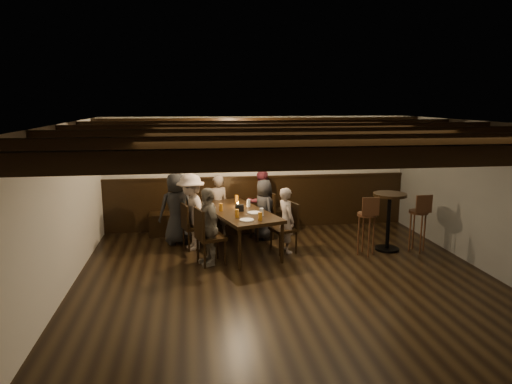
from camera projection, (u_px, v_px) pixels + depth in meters
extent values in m
plane|color=black|center=(294.00, 291.00, 6.62)|extent=(7.00, 7.00, 0.00)
plane|color=black|center=(297.00, 125.00, 6.15)|extent=(7.00, 7.00, 0.00)
plane|color=silver|center=(258.00, 173.00, 9.78)|extent=(6.50, 0.00, 6.50)
plane|color=#545451|center=(506.00, 204.00, 6.85)|extent=(0.00, 7.00, 7.00)
plane|color=silver|center=(51.00, 220.00, 5.93)|extent=(0.00, 7.00, 7.00)
cube|color=black|center=(258.00, 203.00, 9.87)|extent=(6.50, 0.08, 1.10)
cube|color=black|center=(223.00, 222.00, 9.57)|extent=(3.00, 0.45, 0.45)
cube|color=black|center=(221.00, 148.00, 9.47)|extent=(0.62, 0.12, 0.72)
cube|color=black|center=(221.00, 149.00, 9.40)|extent=(0.50, 0.02, 0.58)
cube|color=black|center=(388.00, 157.00, 3.36)|extent=(6.50, 0.10, 0.16)
cube|color=black|center=(338.00, 143.00, 4.48)|extent=(6.50, 0.10, 0.16)
cube|color=black|center=(308.00, 135.00, 5.61)|extent=(6.50, 0.10, 0.16)
cube|color=black|center=(288.00, 129.00, 6.73)|extent=(6.50, 0.10, 0.16)
cube|color=black|center=(273.00, 125.00, 7.86)|extent=(6.50, 0.10, 0.16)
cube|color=black|center=(263.00, 122.00, 8.98)|extent=(6.50, 0.10, 0.16)
sphere|color=#FFE099|center=(119.00, 129.00, 8.60)|extent=(0.07, 0.07, 0.07)
sphere|color=#FFE099|center=(193.00, 129.00, 8.79)|extent=(0.07, 0.07, 0.07)
sphere|color=#FFE099|center=(263.00, 128.00, 8.99)|extent=(0.07, 0.07, 0.07)
sphere|color=#FFE099|center=(330.00, 127.00, 9.18)|extent=(0.07, 0.07, 0.07)
sphere|color=#FFE099|center=(395.00, 127.00, 9.38)|extent=(0.07, 0.07, 0.07)
cube|color=black|center=(238.00, 212.00, 8.31)|extent=(1.47, 2.19, 0.06)
cylinder|color=black|center=(240.00, 250.00, 7.38)|extent=(0.06, 0.06, 0.70)
cylinder|color=black|center=(201.00, 222.00, 9.05)|extent=(0.06, 0.06, 0.70)
cylinder|color=black|center=(282.00, 243.00, 7.71)|extent=(0.06, 0.06, 0.70)
cylinder|color=black|center=(238.00, 218.00, 9.39)|extent=(0.06, 0.06, 0.70)
cube|color=black|center=(194.00, 227.00, 8.47)|extent=(0.49, 0.49, 0.05)
cube|color=black|center=(185.00, 216.00, 8.35)|extent=(0.15, 0.39, 0.43)
cube|color=black|center=(211.00, 238.00, 7.67)|extent=(0.55, 0.55, 0.05)
cube|color=black|center=(199.00, 224.00, 7.53)|extent=(0.17, 0.43, 0.48)
cube|color=black|center=(262.00, 217.00, 9.06)|extent=(0.53, 0.53, 0.05)
cube|color=black|center=(270.00, 204.00, 9.09)|extent=(0.17, 0.42, 0.47)
cube|color=black|center=(284.00, 229.00, 8.27)|extent=(0.52, 0.52, 0.05)
cube|color=black|center=(293.00, 215.00, 8.30)|extent=(0.16, 0.41, 0.45)
imported|color=#232425|center=(177.00, 208.00, 8.73)|extent=(0.78, 0.62, 1.39)
imported|color=slate|center=(218.00, 206.00, 9.26)|extent=(0.53, 0.42, 1.25)
imported|color=maroon|center=(261.00, 202.00, 9.50)|extent=(0.75, 0.66, 1.30)
imported|color=#B8A69C|center=(191.00, 212.00, 8.39)|extent=(0.78, 1.03, 1.42)
imported|color=gray|center=(208.00, 226.00, 7.61)|extent=(0.54, 0.84, 1.32)
imported|color=#242326|center=(264.00, 209.00, 9.05)|extent=(0.54, 0.67, 1.20)
imported|color=gray|center=(286.00, 220.00, 8.26)|extent=(0.40, 0.50, 1.19)
cylinder|color=#BF7219|center=(211.00, 201.00, 8.79)|extent=(0.07, 0.07, 0.14)
cylinder|color=#BF7219|center=(237.00, 199.00, 8.97)|extent=(0.07, 0.07, 0.14)
cylinder|color=#BF7219|center=(221.00, 207.00, 8.25)|extent=(0.07, 0.07, 0.14)
cylinder|color=silver|center=(249.00, 203.00, 8.59)|extent=(0.07, 0.07, 0.14)
cylinder|color=#BF7219|center=(237.00, 213.00, 7.80)|extent=(0.07, 0.07, 0.14)
cylinder|color=silver|center=(262.00, 212.00, 7.89)|extent=(0.07, 0.07, 0.14)
cylinder|color=#BF7219|center=(260.00, 216.00, 7.60)|extent=(0.07, 0.07, 0.14)
cylinder|color=white|center=(247.00, 220.00, 7.62)|extent=(0.24, 0.24, 0.01)
cylinder|color=white|center=(254.00, 213.00, 8.11)|extent=(0.24, 0.24, 0.01)
cube|color=black|center=(239.00, 208.00, 8.25)|extent=(0.15, 0.10, 0.12)
cylinder|color=beige|center=(238.00, 205.00, 8.62)|extent=(0.05, 0.05, 0.05)
cylinder|color=black|center=(387.00, 249.00, 8.46)|extent=(0.44, 0.44, 0.04)
cylinder|color=black|center=(388.00, 223.00, 8.37)|extent=(0.07, 0.07, 1.01)
cylinder|color=black|center=(390.00, 195.00, 8.26)|extent=(0.60, 0.60, 0.05)
cylinder|color=#331C10|center=(367.00, 214.00, 8.06)|extent=(0.34, 0.34, 0.05)
cube|color=#331C10|center=(371.00, 207.00, 7.86)|extent=(0.30, 0.04, 0.32)
cylinder|color=#331C10|center=(419.00, 212.00, 8.25)|extent=(0.34, 0.34, 0.05)
cube|color=#331C10|center=(424.00, 204.00, 8.06)|extent=(0.30, 0.04, 0.32)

